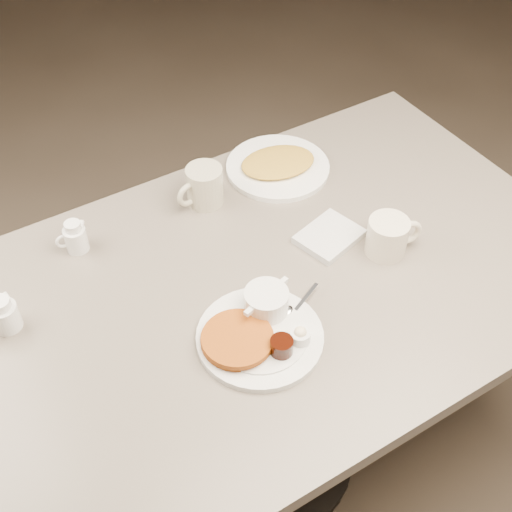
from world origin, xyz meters
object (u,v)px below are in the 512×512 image
coffee_mug_near (389,236)px  hash_plate (278,166)px  main_plate (259,329)px  creamer_right (75,237)px  creamer_left (4,315)px  diner_table (260,331)px  coffee_mug_far (204,186)px

coffee_mug_near → hash_plate: 0.39m
main_plate → creamer_right: bearing=117.3°
coffee_mug_near → creamer_left: coffee_mug_near is taller
main_plate → creamer_left: (-0.43, 0.29, 0.01)m
main_plate → creamer_left: bearing=145.7°
creamer_right → hash_plate: creamer_right is taller
creamer_left → creamer_right: (0.21, 0.14, 0.00)m
diner_table → creamer_right: size_ratio=18.56×
coffee_mug_far → creamer_left: 0.55m
coffee_mug_far → creamer_right: coffee_mug_far is taller
coffee_mug_far → hash_plate: (0.22, 0.01, -0.04)m
creamer_right → creamer_left: bearing=-145.8°
main_plate → coffee_mug_far: 0.44m
coffee_mug_near → creamer_left: 0.85m
creamer_right → main_plate: bearing=-62.7°
diner_table → creamer_right: bearing=134.0°
coffee_mug_near → hash_plate: (-0.05, 0.38, -0.03)m
creamer_right → hash_plate: (0.55, 0.00, -0.02)m
coffee_mug_far → creamer_left: (-0.54, -0.13, -0.01)m
main_plate → coffee_mug_far: bearing=76.1°
creamer_right → coffee_mug_far: bearing=-1.6°
creamer_left → coffee_mug_near: bearing=-16.3°
creamer_left → hash_plate: (0.76, 0.14, -0.02)m
hash_plate → coffee_mug_near: bearing=-82.2°
coffee_mug_near → hash_plate: bearing=97.8°
main_plate → coffee_mug_near: coffee_mug_near is taller
diner_table → coffee_mug_far: coffee_mug_far is taller
coffee_mug_near → coffee_mug_far: 0.46m
diner_table → creamer_left: creamer_left is taller
diner_table → coffee_mug_far: size_ratio=11.11×
coffee_mug_near → hash_plate: coffee_mug_near is taller
main_plate → coffee_mug_near: 0.39m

